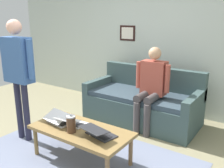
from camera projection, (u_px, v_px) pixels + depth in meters
name	position (u px, v px, depth m)	size (l,w,h in m)	color
ground_plane	(77.00, 157.00, 3.10)	(7.68, 7.68, 0.00)	gray
area_rug	(76.00, 163.00, 2.98)	(2.73, 1.85, 0.01)	slate
back_wall	(156.00, 37.00, 4.49)	(7.04, 0.11, 2.70)	#B6C2BA
couch	(143.00, 103.00, 4.15)	(1.85, 0.88, 0.88)	#394E4E
coffee_table	(81.00, 132.00, 2.96)	(1.24, 0.60, 0.41)	olive
laptop_left	(72.00, 122.00, 3.04)	(0.30, 0.34, 0.13)	silver
laptop_center	(99.00, 133.00, 2.76)	(0.40, 0.38, 0.12)	#28282D
laptop_right	(59.00, 120.00, 3.11)	(0.35, 0.30, 0.15)	silver
french_press	(71.00, 124.00, 2.85)	(0.13, 0.11, 0.23)	#4C3323
person_standing	(18.00, 66.00, 3.30)	(0.59, 0.21, 1.68)	#28283F
person_seated	(151.00, 84.00, 3.72)	(0.55, 0.51, 1.28)	#443F3F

